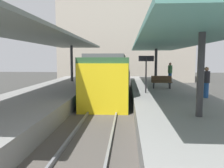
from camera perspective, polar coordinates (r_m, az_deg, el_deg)
name	(u,v)px	position (r m, az deg, el deg)	size (l,w,h in m)	color
ground_plane	(105,111)	(13.45, -1.69, -6.77)	(80.00, 80.00, 0.00)	#383835
platform_left	(41,102)	(14.22, -17.17, -4.28)	(4.40, 28.00, 1.00)	gray
platform_right	(172,104)	(13.53, 14.59, -4.73)	(4.40, 28.00, 1.00)	gray
track_ballast	(105,110)	(13.43, -1.69, -6.36)	(3.20, 28.00, 0.20)	#4C4742
rail_near_side	(93,107)	(13.48, -4.76, -5.59)	(0.08, 28.00, 0.14)	slate
rail_far_side	(118,107)	(13.35, 1.40, -5.69)	(0.08, 28.00, 0.14)	slate
commuter_train	(111,76)	(17.41, -0.36, 1.94)	(2.78, 11.83, 3.10)	#2D5633
canopy_left	(47,39)	(15.36, -15.73, 10.66)	(4.18, 21.00, 3.40)	#333335
canopy_right	(169,43)	(14.70, 13.94, 9.72)	(4.18, 21.00, 3.09)	#333335
platform_bench	(162,82)	(16.27, 12.16, 0.57)	(1.40, 0.41, 0.86)	black
platform_sign	(146,66)	(13.74, 8.44, 4.48)	(0.90, 0.08, 2.21)	#262628
passenger_near_bench	(170,73)	(19.62, 14.17, 2.72)	(0.36, 0.36, 1.72)	navy
passenger_mid_platform	(206,82)	(12.97, 22.27, 0.50)	(0.36, 0.36, 1.61)	navy
station_building_backdrop	(125,41)	(33.15, 3.27, 10.46)	(18.00, 6.00, 11.00)	#A89E8E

